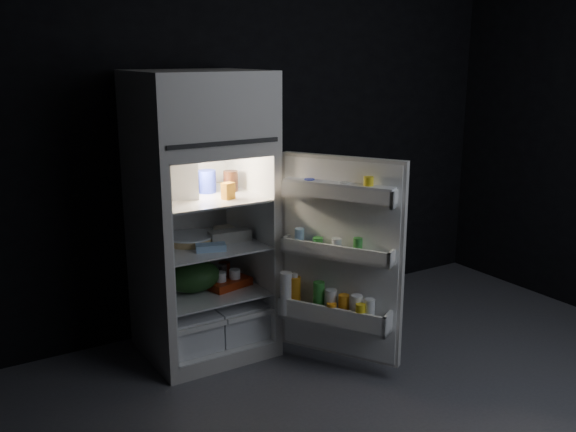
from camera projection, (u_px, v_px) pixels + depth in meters
floor at (423, 409)px, 3.48m from camera, size 4.00×3.40×0.00m
wall_back at (265, 129)px, 4.55m from camera, size 4.00×0.00×2.70m
refrigerator at (199, 206)px, 3.98m from camera, size 0.76×0.71×1.78m
fridge_door at (338, 262)px, 3.77m from camera, size 0.53×0.72×1.22m
milk_jug at (185, 178)px, 3.86m from camera, size 0.21×0.21×0.24m
mayo_jar at (207, 181)px, 4.02m from camera, size 0.15×0.15×0.14m
jam_jar at (231, 181)px, 4.05m from camera, size 0.10×0.10×0.13m
amber_bottle at (151, 180)px, 3.85m from camera, size 0.10×0.10×0.22m
small_carton at (228, 191)px, 3.84m from camera, size 0.08×0.07×0.10m
egg_carton at (230, 236)px, 4.03m from camera, size 0.27×0.13×0.07m
pie at (190, 240)px, 4.00m from camera, size 0.34×0.34×0.04m
flat_package at (211, 247)px, 3.85m from camera, size 0.20×0.14×0.04m
wrapped_pkg at (224, 230)px, 4.20m from camera, size 0.12×0.10×0.05m
produce_bag at (193, 276)px, 4.01m from camera, size 0.41×0.38×0.20m
yogurt_tray at (229, 283)px, 4.09m from camera, size 0.30×0.20×0.05m
small_can_red at (224, 269)px, 4.30m from camera, size 0.10×0.10×0.09m
small_can_silver at (222, 271)px, 4.26m from camera, size 0.08×0.08×0.09m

